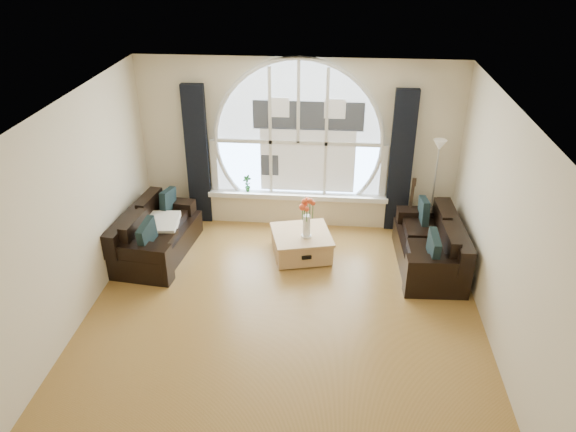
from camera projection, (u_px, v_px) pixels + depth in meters
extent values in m
cube|color=brown|center=(282.00, 324.00, 6.91)|extent=(5.00, 5.50, 0.01)
cube|color=silver|center=(280.00, 114.00, 5.65)|extent=(5.00, 5.50, 0.01)
cube|color=beige|center=(298.00, 144.00, 8.70)|extent=(5.00, 0.01, 2.70)
cube|color=beige|center=(242.00, 422.00, 3.86)|extent=(5.00, 0.01, 2.70)
cube|color=beige|center=(68.00, 220.00, 6.47)|extent=(0.01, 5.50, 2.70)
cube|color=beige|center=(507.00, 239.00, 6.09)|extent=(0.01, 5.50, 2.70)
cube|color=silver|center=(495.00, 153.00, 5.64)|extent=(0.92, 5.50, 0.72)
cube|color=silver|center=(298.00, 128.00, 8.55)|extent=(2.60, 0.06, 2.15)
cube|color=white|center=(297.00, 195.00, 9.01)|extent=(2.90, 0.22, 0.08)
cube|color=white|center=(298.00, 129.00, 8.52)|extent=(2.76, 0.08, 2.15)
cube|color=silver|center=(308.00, 136.00, 8.58)|extent=(1.70, 0.02, 1.50)
cube|color=black|center=(197.00, 156.00, 8.81)|extent=(0.35, 0.12, 2.30)
cube|color=black|center=(401.00, 162.00, 8.57)|extent=(0.35, 0.12, 2.30)
cube|color=black|center=(156.00, 230.00, 8.20)|extent=(1.00, 1.72, 0.73)
cube|color=black|center=(430.00, 242.00, 7.90)|extent=(0.89, 1.67, 0.73)
cube|color=tan|center=(301.00, 243.00, 8.26)|extent=(1.01, 1.01, 0.41)
cube|color=silver|center=(159.00, 223.00, 8.19)|extent=(0.59, 0.59, 0.10)
cube|color=white|center=(307.00, 213.00, 7.92)|extent=(0.24, 0.24, 0.70)
cube|color=#B2B2B2|center=(434.00, 189.00, 8.53)|extent=(0.24, 0.24, 1.60)
cube|color=brown|center=(410.00, 207.00, 8.60)|extent=(0.41, 0.32, 1.06)
imported|color=#1E6023|center=(247.00, 183.00, 8.99)|extent=(0.17, 0.15, 0.28)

